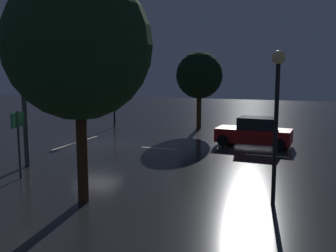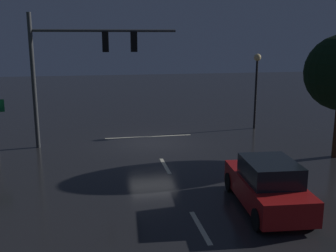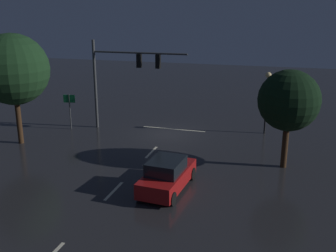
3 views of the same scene
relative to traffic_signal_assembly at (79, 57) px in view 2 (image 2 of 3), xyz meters
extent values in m
plane|color=#232326|center=(-3.66, 0.26, -4.63)|extent=(80.00, 80.00, 0.00)
cylinder|color=#383A3D|center=(2.32, 0.01, -1.21)|extent=(0.22, 0.22, 6.83)
cylinder|color=#383A3D|center=(-1.33, 0.01, 1.33)|extent=(7.30, 0.14, 0.14)
cube|color=black|center=(-1.33, 0.01, 0.76)|extent=(0.32, 0.36, 1.00)
sphere|color=black|center=(-1.33, -0.18, 1.08)|extent=(0.20, 0.20, 0.20)
sphere|color=black|center=(-1.33, -0.18, 0.76)|extent=(0.20, 0.20, 0.20)
sphere|color=#19F24C|center=(-1.33, -0.18, 0.44)|extent=(0.20, 0.20, 0.20)
cube|color=black|center=(-2.79, 0.01, 0.76)|extent=(0.32, 0.36, 1.00)
sphere|color=black|center=(-2.79, -0.18, 1.08)|extent=(0.20, 0.20, 0.20)
sphere|color=black|center=(-2.79, -0.18, 0.76)|extent=(0.20, 0.20, 0.20)
sphere|color=#19F24C|center=(-2.79, -0.18, 0.44)|extent=(0.20, 0.20, 0.20)
cube|color=beige|center=(-3.66, 4.26, -4.63)|extent=(0.16, 2.20, 0.01)
cube|color=beige|center=(-3.66, 10.26, -4.63)|extent=(0.16, 2.20, 0.01)
cube|color=beige|center=(-3.66, -1.19, -4.63)|extent=(5.00, 0.16, 0.01)
cube|color=maroon|center=(-6.25, 9.23, -4.01)|extent=(2.10, 4.42, 0.80)
cube|color=black|center=(-6.24, 9.43, -3.27)|extent=(1.75, 2.21, 0.68)
cylinder|color=black|center=(-5.53, 7.57, -4.29)|extent=(0.27, 0.69, 0.68)
cylinder|color=black|center=(-7.21, 7.69, -4.29)|extent=(0.27, 0.69, 0.68)
cylinder|color=black|center=(-5.30, 10.76, -4.29)|extent=(0.27, 0.69, 0.68)
cylinder|color=black|center=(-6.98, 10.88, -4.29)|extent=(0.27, 0.69, 0.68)
sphere|color=#F9EFC6|center=(-5.76, 7.07, -3.96)|extent=(0.20, 0.20, 0.20)
sphere|color=#F9EFC6|center=(-7.05, 7.16, -3.96)|extent=(0.20, 0.20, 0.20)
cylinder|color=black|center=(-10.53, -2.09, -2.51)|extent=(0.14, 0.14, 4.25)
sphere|color=#F9D88C|center=(-10.53, -2.09, -0.20)|extent=(0.44, 0.44, 0.44)
camera|label=1|loc=(16.60, 11.93, -0.25)|focal=41.39mm
camera|label=2|loc=(-0.63, 21.06, 1.04)|focal=42.72mm
camera|label=3|loc=(-11.62, 27.21, 4.36)|focal=42.11mm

